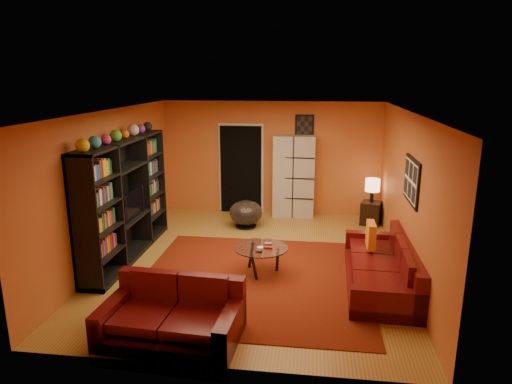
# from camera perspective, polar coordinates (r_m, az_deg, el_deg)

# --- Properties ---
(floor) EXTENTS (6.00, 6.00, 0.00)m
(floor) POSITION_cam_1_polar(r_m,az_deg,el_deg) (8.06, -0.27, -8.71)
(floor) COLOR olive
(floor) RESTS_ON ground
(ceiling) EXTENTS (6.00, 6.00, 0.00)m
(ceiling) POSITION_cam_1_polar(r_m,az_deg,el_deg) (7.43, -0.29, 10.05)
(ceiling) COLOR white
(ceiling) RESTS_ON wall_back
(wall_back) EXTENTS (6.00, 0.00, 6.00)m
(wall_back) POSITION_cam_1_polar(r_m,az_deg,el_deg) (10.56, 1.90, 4.24)
(wall_back) COLOR #BF5E2A
(wall_back) RESTS_ON floor
(wall_front) EXTENTS (6.00, 0.00, 6.00)m
(wall_front) POSITION_cam_1_polar(r_m,az_deg,el_deg) (4.83, -5.07, -8.38)
(wall_front) COLOR #BF5E2A
(wall_front) RESTS_ON floor
(wall_left) EXTENTS (0.00, 6.00, 6.00)m
(wall_left) POSITION_cam_1_polar(r_m,az_deg,el_deg) (8.34, -17.55, 0.81)
(wall_left) COLOR #BF5E2A
(wall_left) RESTS_ON floor
(wall_right) EXTENTS (0.00, 6.00, 6.00)m
(wall_right) POSITION_cam_1_polar(r_m,az_deg,el_deg) (7.73, 18.42, -0.31)
(wall_right) COLOR #BF5E2A
(wall_right) RESTS_ON floor
(rug) EXTENTS (3.60, 3.60, 0.01)m
(rug) POSITION_cam_1_polar(r_m,az_deg,el_deg) (7.41, -0.22, -10.82)
(rug) COLOR #521409
(rug) RESTS_ON floor
(doorway) EXTENTS (0.95, 0.10, 2.04)m
(doorway) POSITION_cam_1_polar(r_m,az_deg,el_deg) (10.66, -1.89, 2.80)
(doorway) COLOR black
(doorway) RESTS_ON floor
(wall_art_right) EXTENTS (0.03, 1.00, 0.70)m
(wall_art_right) POSITION_cam_1_polar(r_m,az_deg,el_deg) (7.37, 18.88, 1.36)
(wall_art_right) COLOR black
(wall_art_right) RESTS_ON wall_right
(wall_art_back) EXTENTS (0.42, 0.03, 0.52)m
(wall_art_back) POSITION_cam_1_polar(r_m,az_deg,el_deg) (10.39, 6.08, 8.18)
(wall_art_back) COLOR black
(wall_art_back) RESTS_ON wall_back
(entertainment_unit) EXTENTS (0.45, 3.00, 2.10)m
(entertainment_unit) POSITION_cam_1_polar(r_m,az_deg,el_deg) (8.31, -16.02, -0.91)
(entertainment_unit) COLOR black
(entertainment_unit) RESTS_ON floor
(tv) EXTENTS (0.87, 0.11, 0.50)m
(tv) POSITION_cam_1_polar(r_m,az_deg,el_deg) (8.33, -15.60, -1.40)
(tv) COLOR black
(tv) RESTS_ON entertainment_unit
(sofa) EXTENTS (1.07, 2.44, 0.85)m
(sofa) POSITION_cam_1_polar(r_m,az_deg,el_deg) (7.41, 15.93, -9.10)
(sofa) COLOR #48090B
(sofa) RESTS_ON rug
(loveseat) EXTENTS (1.74, 1.11, 0.85)m
(loveseat) POSITION_cam_1_polar(r_m,az_deg,el_deg) (5.96, -10.26, -14.81)
(loveseat) COLOR #48090B
(loveseat) RESTS_ON rug
(throw_pillow) EXTENTS (0.12, 0.42, 0.42)m
(throw_pillow) POSITION_cam_1_polar(r_m,az_deg,el_deg) (7.71, 14.17, -5.24)
(throw_pillow) COLOR orange
(throw_pillow) RESTS_ON sofa
(coffee_table) EXTENTS (0.88, 0.88, 0.44)m
(coffee_table) POSITION_cam_1_polar(r_m,az_deg,el_deg) (7.49, 0.61, -7.26)
(coffee_table) COLOR silver
(coffee_table) RESTS_ON floor
(storage_cabinet) EXTENTS (0.95, 0.46, 1.86)m
(storage_cabinet) POSITION_cam_1_polar(r_m,az_deg,el_deg) (10.40, 4.69, 1.96)
(storage_cabinet) COLOR #B2ADA5
(storage_cabinet) RESTS_ON floor
(bowl_chair) EXTENTS (0.71, 0.71, 0.58)m
(bowl_chair) POSITION_cam_1_polar(r_m,az_deg,el_deg) (9.74, -1.28, -2.65)
(bowl_chair) COLOR black
(bowl_chair) RESTS_ON floor
(side_table) EXTENTS (0.50, 0.50, 0.50)m
(side_table) POSITION_cam_1_polar(r_m,az_deg,el_deg) (10.24, 14.15, -2.58)
(side_table) COLOR black
(side_table) RESTS_ON floor
(table_lamp) EXTENTS (0.31, 0.31, 0.51)m
(table_lamp) POSITION_cam_1_polar(r_m,az_deg,el_deg) (10.08, 14.37, 0.77)
(table_lamp) COLOR black
(table_lamp) RESTS_ON side_table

